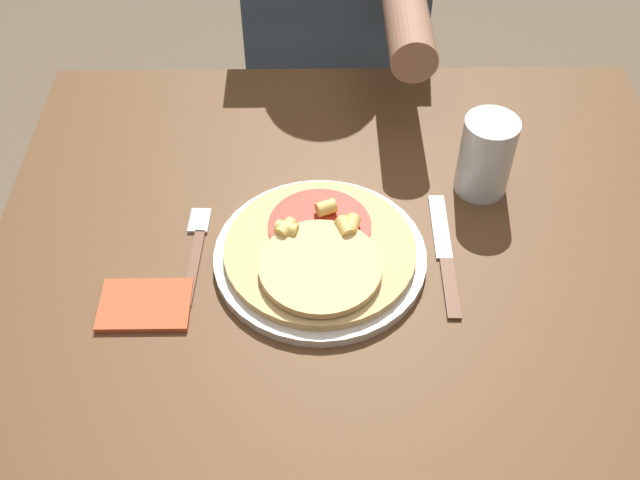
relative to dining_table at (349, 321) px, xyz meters
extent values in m
cube|color=brown|center=(0.00, 0.00, 0.11)|extent=(0.99, 0.91, 0.03)
cylinder|color=brown|center=(-0.43, 0.39, -0.27)|extent=(0.06, 0.06, 0.73)
cylinder|color=brown|center=(0.43, 0.39, -0.27)|extent=(0.06, 0.06, 0.73)
cylinder|color=silver|center=(-0.04, 0.01, 0.13)|extent=(0.28, 0.28, 0.01)
cylinder|color=tan|center=(-0.04, 0.01, 0.14)|extent=(0.25, 0.25, 0.01)
cylinder|color=#9E2819|center=(-0.04, 0.05, 0.15)|extent=(0.14, 0.14, 0.00)
cylinder|color=#DDB771|center=(-0.04, -0.03, 0.16)|extent=(0.16, 0.16, 0.01)
cylinder|color=#E5BC5B|center=(-0.03, 0.07, 0.16)|extent=(0.03, 0.03, 0.02)
cylinder|color=#E5BC5B|center=(0.00, 0.04, 0.16)|extent=(0.03, 0.03, 0.02)
cylinder|color=#E5BC5B|center=(-0.09, 0.03, 0.16)|extent=(0.03, 0.03, 0.02)
cylinder|color=#E5BC5B|center=(-0.01, 0.03, 0.16)|extent=(0.03, 0.03, 0.02)
cylinder|color=#E5BC5B|center=(-0.09, 0.03, 0.16)|extent=(0.03, 0.03, 0.02)
cube|color=brown|center=(-0.21, 0.00, 0.12)|extent=(0.02, 0.13, 0.00)
cube|color=silver|center=(-0.21, 0.09, 0.12)|extent=(0.03, 0.05, 0.00)
cube|color=brown|center=(0.13, -0.04, 0.12)|extent=(0.02, 0.10, 0.00)
cube|color=silver|center=(0.13, 0.07, 0.12)|extent=(0.02, 0.12, 0.00)
cylinder|color=silver|center=(0.19, 0.15, 0.18)|extent=(0.08, 0.08, 0.12)
cube|color=#C6512D|center=(-0.27, -0.06, 0.13)|extent=(0.12, 0.08, 0.01)
cylinder|color=#2D2D38|center=(-0.08, 0.67, -0.37)|extent=(0.11, 0.11, 0.52)
cylinder|color=#2D2D38|center=(0.07, 0.67, -0.37)|extent=(0.11, 0.11, 0.52)
cylinder|color=#8E664C|center=(0.10, 0.41, 0.26)|extent=(0.07, 0.30, 0.07)
camera|label=1|loc=(-0.05, -0.64, 0.88)|focal=42.00mm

